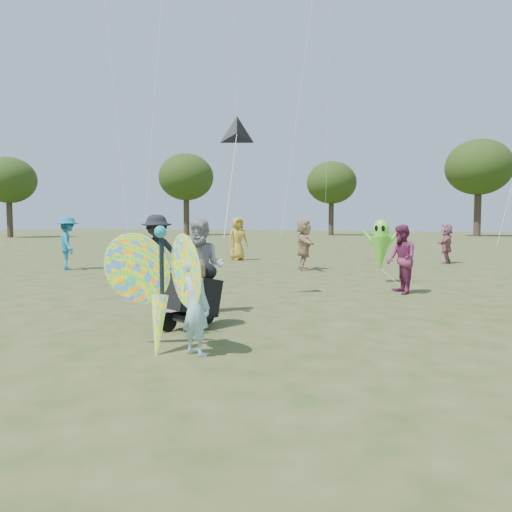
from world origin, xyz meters
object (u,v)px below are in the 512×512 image
Objects in this scene: crowd_d at (304,245)px; alien_kite at (381,247)px; crowd_g at (238,239)px; child_girl at (196,306)px; crowd_i at (68,243)px; crowd_b at (157,254)px; crowd_j at (446,244)px; butterfly_kite at (160,287)px; jogging_stroller at (195,290)px; adult_man at (202,267)px; crowd_e at (401,259)px.

crowd_d is 1.01× the size of alien_kite.
crowd_d is at bearing -88.36° from crowd_g.
child_girl is 15.34m from crowd_g.
crowd_i is (-7.49, -3.39, 0.05)m from crowd_d.
crowd_b is at bearing 143.19° from crowd_d.
crowd_d is 0.95× the size of crowd_i.
butterfly_kite is (-2.25, -15.98, 0.04)m from crowd_j.
crowd_i is (-3.44, -6.25, 0.00)m from crowd_g.
crowd_d is at bearing 119.89° from jogging_stroller.
crowd_i is 11.08m from jogging_stroller.
crowd_j is at bearing -39.08° from crowd_g.
adult_man is 0.93× the size of crowd_i.
crowd_b reaches higher than butterfly_kite.
crowd_i reaches higher than crowd_j.
crowd_d is 9.79m from jogging_stroller.
adult_man is 0.94× the size of crowd_b.
child_girl reaches higher than jogging_stroller.
crowd_d reaches higher than adult_man.
crowd_i is at bearing -172.00° from crowd_g.
crowd_i is (-8.61, 5.17, 0.06)m from adult_man.
adult_man is at bearing 160.93° from crowd_d.
alien_kite is at bearing -137.42° from crowd_i.
crowd_b reaches higher than crowd_d.
child_girl is 0.71× the size of crowd_d.
child_girl is at bearing -1.25° from crowd_j.
adult_man is at bearing 109.47° from butterfly_kite.
crowd_j is at bearing -78.08° from child_girl.
crowd_g reaches higher than crowd_d.
crowd_e is (2.85, 4.18, -0.06)m from adult_man.
crowd_b is at bearing 154.83° from jogging_stroller.
crowd_e reaches higher than child_girl.
adult_man is at bearing -76.70° from crowd_b.
crowd_i reaches higher than jogging_stroller.
crowd_g reaches higher than alien_kite.
crowd_e is (3.97, -4.38, -0.07)m from crowd_d.
jogging_stroller is (0.53, -1.09, -0.25)m from adult_man.
crowd_j is (1.74, 15.95, 0.17)m from child_girl.
jogging_stroller is 0.65× the size of alien_kite.
adult_man reaches higher than crowd_j.
crowd_b reaches higher than child_girl.
alien_kite is at bearing 5.67° from crowd_b.
adult_man is at bearing 136.08° from jogging_stroller.
butterfly_kite is at bearing 22.31° from child_girl.
butterfly_kite reaches higher than crowd_e.
crowd_i reaches higher than butterfly_kite.
crowd_e is at bearing 38.08° from adult_man.
crowd_j is (11.74, 8.33, -0.13)m from crowd_i.
crowd_g reaches higher than adult_man.
adult_man is at bearing -108.18° from alien_kite.
crowd_i is at bearing 165.80° from jogging_stroller.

